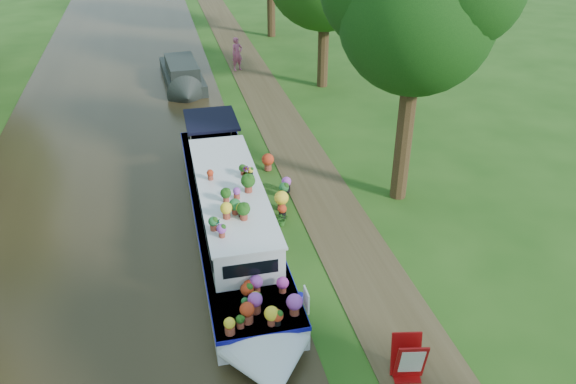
{
  "coord_description": "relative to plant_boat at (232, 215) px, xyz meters",
  "views": [
    {
      "loc": [
        -3.89,
        -12.85,
        9.94
      ],
      "look_at": [
        -0.43,
        1.94,
        1.3
      ],
      "focal_mm": 35.0,
      "sensor_mm": 36.0,
      "label": 1
    }
  ],
  "objects": [
    {
      "name": "pedestrian_pink",
      "position": [
        2.75,
        17.01,
        0.12
      ],
      "size": [
        0.8,
        0.68,
        1.88
      ],
      "primitive_type": "imported",
      "rotation": [
        0.0,
        0.0,
        0.4
      ],
      "color": "pink",
      "rests_on": "towpath"
    },
    {
      "name": "ground",
      "position": [
        2.25,
        -1.7,
        -0.85
      ],
      "size": [
        100.0,
        100.0,
        0.0
      ],
      "primitive_type": "plane",
      "color": "#204812",
      "rests_on": "ground"
    },
    {
      "name": "tree_near_overhang",
      "position": [
        6.04,
        1.36,
        5.75
      ],
      "size": [
        5.52,
        5.28,
        8.99
      ],
      "color": "#342311",
      "rests_on": "ground"
    },
    {
      "name": "second_boat",
      "position": [
        -0.5,
        15.26,
        -0.33
      ],
      "size": [
        2.22,
        6.75,
        1.29
      ],
      "rotation": [
        0.0,
        0.0,
        0.06
      ],
      "color": "black",
      "rests_on": "canal_water"
    },
    {
      "name": "sandwich_board",
      "position": [
        3.01,
        -6.42,
        -0.33
      ],
      "size": [
        0.71,
        0.65,
        1.08
      ],
      "rotation": [
        0.0,
        0.0,
        -0.19
      ],
      "color": "#A30B0C",
      "rests_on": "towpath"
    },
    {
      "name": "towpath",
      "position": [
        3.45,
        -1.7,
        -0.84
      ],
      "size": [
        2.2,
        100.0,
        0.03
      ],
      "primitive_type": "cube",
      "color": "#42351E",
      "rests_on": "ground"
    },
    {
      "name": "plant_boat",
      "position": [
        0.0,
        0.0,
        0.0
      ],
      "size": [
        2.29,
        13.52,
        2.26
      ],
      "color": "silver",
      "rests_on": "canal_water"
    },
    {
      "name": "canal_water",
      "position": [
        -3.75,
        -1.7,
        -0.84
      ],
      "size": [
        10.0,
        100.0,
        0.02
      ],
      "primitive_type": "cube",
      "color": "black",
      "rests_on": "ground"
    },
    {
      "name": "verge_plant",
      "position": [
        1.65,
        0.39,
        -0.63
      ],
      "size": [
        0.44,
        0.39,
        0.44
      ],
      "primitive_type": "imported",
      "rotation": [
        0.0,
        0.0,
        -0.12
      ],
      "color": "#2B651E",
      "rests_on": "ground"
    }
  ]
}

